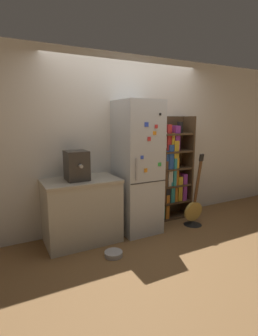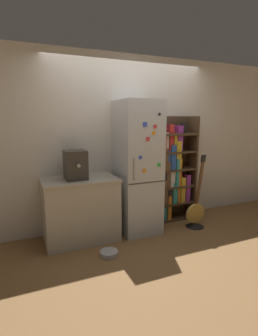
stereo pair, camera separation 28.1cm
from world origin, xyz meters
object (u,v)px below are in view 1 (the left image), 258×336
(refrigerator, at_px, (137,167))
(guitar, at_px, (193,215))
(espresso_machine, at_px, (77,165))
(pet_bowl, at_px, (113,254))
(bookshelf, at_px, (167,172))

(refrigerator, xyz_separation_m, guitar, (0.87, -0.27, -0.79))
(espresso_machine, distance_m, guitar, 2.01)
(guitar, relative_size, pet_bowl, 5.14)
(espresso_machine, relative_size, guitar, 0.33)
(guitar, bearing_deg, refrigerator, 162.66)
(guitar, bearing_deg, bookshelf, 114.73)
(espresso_machine, height_order, guitar, espresso_machine)
(bookshelf, relative_size, espresso_machine, 4.41)
(bookshelf, xyz_separation_m, pet_bowl, (-1.31, -0.75, -0.77))
(refrigerator, height_order, guitar, refrigerator)
(bookshelf, height_order, espresso_machine, bookshelf)
(refrigerator, bearing_deg, bookshelf, 15.19)
(refrigerator, height_order, pet_bowl, refrigerator)
(pet_bowl, bearing_deg, bookshelf, 29.73)
(pet_bowl, bearing_deg, refrigerator, 41.28)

